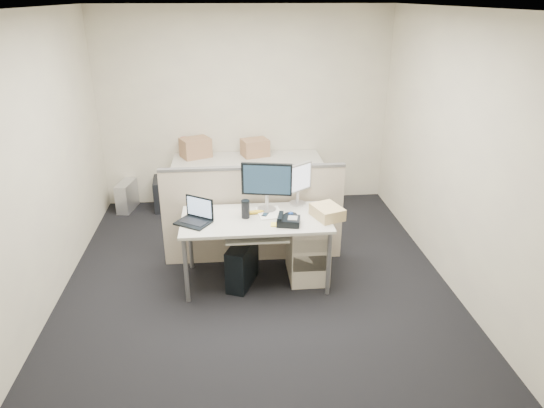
{
  "coord_description": "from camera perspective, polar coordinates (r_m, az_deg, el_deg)",
  "views": [
    {
      "loc": [
        -0.24,
        -4.42,
        2.81
      ],
      "look_at": [
        0.18,
        0.15,
        0.81
      ],
      "focal_mm": 32.0,
      "sensor_mm": 36.0,
      "label": 1
    }
  ],
  "objects": [
    {
      "name": "cardboard_box_left",
      "position": [
        6.78,
        -8.98,
        6.49
      ],
      "size": [
        0.46,
        0.42,
        0.28
      ],
      "primitive_type": "cube",
      "rotation": [
        0.0,
        0.0,
        0.44
      ],
      "color": "#9F754D",
      "rests_on": "back_counter"
    },
    {
      "name": "desk",
      "position": [
        4.92,
        -1.92,
        -2.35
      ],
      "size": [
        1.5,
        0.75,
        0.73
      ],
      "color": "#BABAB0",
      "rests_on": "floor"
    },
    {
      "name": "drawer_pedestal",
      "position": [
        5.18,
        4.2,
        -5.25
      ],
      "size": [
        0.4,
        0.55,
        0.65
      ],
      "primitive_type": "cube",
      "color": "beige",
      "rests_on": "floor"
    },
    {
      "name": "paper_stack",
      "position": [
        4.99,
        -0.29,
        -1.05
      ],
      "size": [
        0.28,
        0.33,
        0.01
      ],
      "primitive_type": "cube",
      "rotation": [
        0.0,
        0.0,
        0.13
      ],
      "color": "white",
      "rests_on": "desk"
    },
    {
      "name": "cardboard_box_right",
      "position": [
        6.76,
        -2.01,
        6.57
      ],
      "size": [
        0.41,
        0.36,
        0.25
      ],
      "primitive_type": "cube",
      "rotation": [
        0.0,
        0.0,
        0.3
      ],
      "color": "#9F754D",
      "rests_on": "back_counter"
    },
    {
      "name": "laptop",
      "position": [
        4.79,
        -9.33,
        -0.98
      ],
      "size": [
        0.4,
        0.38,
        0.24
      ],
      "primitive_type": "cube",
      "rotation": [
        0.0,
        0.0,
        -0.57
      ],
      "color": "black",
      "rests_on": "desk"
    },
    {
      "name": "wall_left",
      "position": [
        4.98,
        -25.74,
        4.07
      ],
      "size": [
        0.02,
        4.5,
        2.7
      ],
      "primitive_type": "cube",
      "color": "#BAB1A1",
      "rests_on": "ground"
    },
    {
      "name": "desk_phone",
      "position": [
        4.74,
        1.96,
        -2.05
      ],
      "size": [
        0.25,
        0.22,
        0.07
      ],
      "primitive_type": "cube",
      "rotation": [
        0.0,
        0.0,
        -0.21
      ],
      "color": "black",
      "rests_on": "desk"
    },
    {
      "name": "banana",
      "position": [
        4.98,
        -2.01,
        -0.96
      ],
      "size": [
        0.19,
        0.08,
        0.04
      ],
      "primitive_type": "ellipsoid",
      "rotation": [
        0.0,
        0.0,
        0.16
      ],
      "color": "yellow",
      "rests_on": "desk"
    },
    {
      "name": "back_counter",
      "position": [
        6.81,
        -2.88,
        2.38
      ],
      "size": [
        2.0,
        0.6,
        0.72
      ],
      "primitive_type": "cube",
      "color": "beige",
      "rests_on": "floor"
    },
    {
      "name": "travel_mug",
      "position": [
        4.87,
        -3.14,
        -0.67
      ],
      "size": [
        0.08,
        0.08,
        0.18
      ],
      "primitive_type": "cylinder",
      "rotation": [
        0.0,
        0.0,
        -0.0
      ],
      "color": "black",
      "rests_on": "desk"
    },
    {
      "name": "monitor_main",
      "position": [
        4.96,
        -0.62,
        1.99
      ],
      "size": [
        0.55,
        0.3,
        0.52
      ],
      "primitive_type": "cube",
      "rotation": [
        0.0,
        0.0,
        -0.19
      ],
      "color": "black",
      "rests_on": "desk"
    },
    {
      "name": "pc_tower_spare_silver",
      "position": [
        7.11,
        -16.71,
        0.93
      ],
      "size": [
        0.25,
        0.46,
        0.4
      ],
      "primitive_type": "cube",
      "rotation": [
        0.0,
        0.0,
        -0.19
      ],
      "color": "#B7B7BC",
      "rests_on": "floor"
    },
    {
      "name": "wall_right",
      "position": [
        5.17,
        20.79,
        5.55
      ],
      "size": [
        0.02,
        4.5,
        2.7
      ],
      "primitive_type": "cube",
      "color": "#BAB1A1",
      "rests_on": "ground"
    },
    {
      "name": "sticky_pad",
      "position": [
        4.74,
        0.37,
        -2.43
      ],
      "size": [
        0.09,
        0.09,
        0.01
      ],
      "primitive_type": "cube",
      "rotation": [
        0.0,
        0.0,
        -0.13
      ],
      "color": "#FEE743",
      "rests_on": "desk"
    },
    {
      "name": "wall_front",
      "position": [
        2.63,
        0.92,
        -10.19
      ],
      "size": [
        4.0,
        0.02,
        2.7
      ],
      "primitive_type": "cube",
      "color": "#BAB1A1",
      "rests_on": "ground"
    },
    {
      "name": "floor",
      "position": [
        5.25,
        -1.83,
        -8.95
      ],
      "size": [
        4.0,
        4.5,
        0.01
      ],
      "primitive_type": "cube",
      "color": "black",
      "rests_on": "ground"
    },
    {
      "name": "trackball",
      "position": [
        4.87,
        2.21,
        -1.49
      ],
      "size": [
        0.16,
        0.16,
        0.05
      ],
      "primitive_type": "cylinder",
      "rotation": [
        0.0,
        0.0,
        -0.31
      ],
      "color": "black",
      "rests_on": "desk"
    },
    {
      "name": "manila_folders",
      "position": [
        4.91,
        6.5,
        -0.94
      ],
      "size": [
        0.34,
        0.39,
        0.12
      ],
      "primitive_type": "cube",
      "rotation": [
        0.0,
        0.0,
        0.35
      ],
      "color": "#D7AE81",
      "rests_on": "desk"
    },
    {
      "name": "cellphone",
      "position": [
        4.94,
        -0.81,
        -1.3
      ],
      "size": [
        0.09,
        0.11,
        0.01
      ],
      "primitive_type": "cube",
      "rotation": [
        0.0,
        0.0,
        -0.41
      ],
      "color": "black",
      "rests_on": "desk"
    },
    {
      "name": "pc_tower_spare_dark",
      "position": [
        7.02,
        -12.88,
        1.21
      ],
      "size": [
        0.22,
        0.48,
        0.44
      ],
      "primitive_type": "cube",
      "rotation": [
        0.0,
        0.0,
        0.07
      ],
      "color": "black",
      "rests_on": "floor"
    },
    {
      "name": "ceiling",
      "position": [
        4.43,
        -2.3,
        22.07
      ],
      "size": [
        4.0,
        4.5,
        0.01
      ],
      "primitive_type": "cube",
      "color": "white",
      "rests_on": "ground"
    },
    {
      "name": "keyboard_tray",
      "position": [
        4.78,
        -1.79,
        -3.77
      ],
      "size": [
        0.62,
        0.32,
        0.02
      ],
      "primitive_type": "cube",
      "color": "#BABAB0",
      "rests_on": "desk"
    },
    {
      "name": "monitor_small",
      "position": [
        5.14,
        3.06,
        2.29
      ],
      "size": [
        0.4,
        0.36,
        0.44
      ],
      "primitive_type": "cube",
      "rotation": [
        0.0,
        0.0,
        0.64
      ],
      "color": "#B7B7BC",
      "rests_on": "desk"
    },
    {
      "name": "cubicle_partition",
      "position": [
        5.37,
        -2.2,
        -1.4
      ],
      "size": [
        2.0,
        0.06,
        1.1
      ],
      "primitive_type": "cube",
      "color": "#B6A693",
      "rests_on": "floor"
    },
    {
      "name": "keyboard",
      "position": [
        4.81,
        -1.22,
        -3.28
      ],
      "size": [
        0.45,
        0.19,
        0.02
      ],
      "primitive_type": "cube",
      "rotation": [
        0.0,
        0.0,
        0.09
      ],
      "color": "black",
      "rests_on": "keyboard_tray"
    },
    {
      "name": "wall_back",
      "position": [
        6.84,
        -3.18,
        11.12
      ],
      "size": [
        4.0,
        0.02,
        2.7
      ],
      "primitive_type": "cube",
      "color": "#BAB1A1",
      "rests_on": "ground"
    },
    {
      "name": "pc_tower_desk",
      "position": [
        5.08,
        -3.53,
        -7.07
      ],
      "size": [
        0.37,
        0.53,
        0.46
      ],
      "primitive_type": "cube",
      "rotation": [
        0.0,
        0.0,
        -0.37
      ],
      "color": "black",
      "rests_on": "floor"
    },
    {
      "name": "red_binder",
      "position": [
        6.77,
        -10.05,
        6.36
      ],
      "size": [
        0.15,
        0.3,
        0.28
      ],
      "primitive_type": "cube",
      "rotation": [
        0.0,
        0.0,
        0.29
      ],
      "color": "#B4211F",
      "rests_on": "back_counter"
    }
  ]
}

